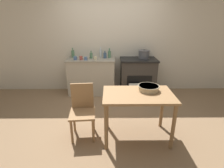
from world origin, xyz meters
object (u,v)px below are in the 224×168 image
object	(u,v)px
work_table	(138,101)
cup_center_right	(81,58)
mixing_bowl_large	(149,88)
bottle_left	(91,56)
bottle_center	(105,55)
stock_pot	(144,54)
bottle_mid_left	(101,53)
cup_right	(95,58)
flour_sack	(135,93)
cup_mid_right	(75,58)
cup_far_right	(86,59)
stove	(138,76)
bottle_center_left	(73,54)
chair	(83,109)
bottle_far_left	(109,54)

from	to	relation	value
work_table	cup_center_right	size ratio (longest dim) A/B	12.28
mixing_bowl_large	bottle_left	bearing A→B (deg)	121.28
cup_center_right	mixing_bowl_large	bearing A→B (deg)	-51.22
work_table	bottle_center	xyz separation A→B (m)	(-0.55, 1.92, 0.32)
stock_pot	bottle_mid_left	bearing A→B (deg)	171.01
bottle_center	cup_right	bearing A→B (deg)	-137.47
flour_sack	cup_mid_right	bearing A→B (deg)	164.48
cup_far_right	stove	bearing A→B (deg)	4.49
stock_pot	cup_far_right	xyz separation A→B (m)	(-1.42, -0.15, -0.07)
bottle_mid_left	cup_mid_right	size ratio (longest dim) A/B	3.15
cup_center_right	stove	bearing A→B (deg)	2.41
bottle_mid_left	cup_far_right	distance (m)	0.47
work_table	bottle_center	size ratio (longest dim) A/B	5.94
bottle_center_left	stock_pot	bearing A→B (deg)	-4.95
chair	flour_sack	xyz separation A→B (m)	(1.04, 1.24, -0.26)
bottle_left	bottle_center_left	distance (m)	0.49
cup_right	chair	bearing A→B (deg)	-93.26
stove	flour_sack	distance (m)	0.54
bottle_far_left	bottle_mid_left	xyz separation A→B (m)	(-0.22, 0.07, 0.01)
chair	bottle_far_left	bearing A→B (deg)	72.41
chair	bottle_left	bearing A→B (deg)	86.23
work_table	bottle_center_left	xyz separation A→B (m)	(-1.37, 2.00, 0.34)
bottle_center	cup_right	xyz separation A→B (m)	(-0.23, -0.21, -0.02)
work_table	flour_sack	distance (m)	1.42
bottle_far_left	bottle_left	size ratio (longest dim) A/B	1.27
bottle_left	cup_center_right	size ratio (longest dim) A/B	2.17
mixing_bowl_large	bottle_center	distance (m)	1.95
flour_sack	mixing_bowl_large	distance (m)	1.36
mixing_bowl_large	cup_center_right	size ratio (longest dim) A/B	3.79
stove	cup_right	xyz separation A→B (m)	(-1.06, -0.09, 0.49)
work_table	mixing_bowl_large	distance (m)	0.27
stock_pot	bottle_center	world-z (taller)	stock_pot
work_table	bottle_center	world-z (taller)	bottle_center
bottle_center_left	cup_far_right	bearing A→B (deg)	-40.17
bottle_mid_left	cup_mid_right	xyz separation A→B (m)	(-0.60, -0.29, -0.06)
flour_sack	cup_mid_right	distance (m)	1.65
bottle_left	bottle_far_left	bearing A→B (deg)	7.55
mixing_bowl_large	bottle_far_left	size ratio (longest dim) A/B	1.38
cup_mid_right	cup_far_right	size ratio (longest dim) A/B	1.08
flour_sack	cup_center_right	distance (m)	1.54
flour_sack	cup_mid_right	world-z (taller)	cup_mid_right
bottle_center	cup_right	size ratio (longest dim) A/B	1.97
bottle_center	flour_sack	bearing A→B (deg)	-39.30
work_table	bottle_far_left	size ratio (longest dim) A/B	4.46
flour_sack	stock_pot	size ratio (longest dim) A/B	1.47
chair	cup_far_right	world-z (taller)	cup_far_right
cup_mid_right	work_table	bearing A→B (deg)	-53.87
bottle_mid_left	cup_right	xyz separation A→B (m)	(-0.12, -0.31, -0.06)
cup_center_right	cup_far_right	world-z (taller)	cup_center_right
work_table	bottle_left	bearing A→B (deg)	115.42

